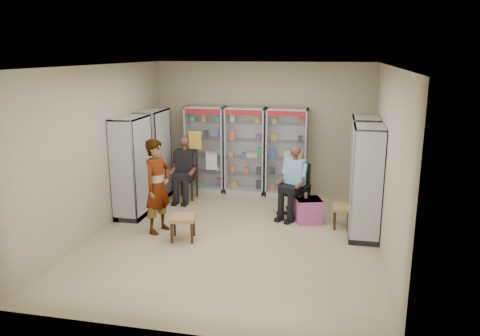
% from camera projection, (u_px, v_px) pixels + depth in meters
% --- Properties ---
extents(floor, '(6.00, 6.00, 0.00)m').
position_uv_depth(floor, '(235.00, 237.00, 8.36)').
color(floor, tan).
rests_on(floor, ground).
extents(room_shell, '(5.02, 6.02, 3.01)m').
position_uv_depth(room_shell, '(235.00, 128.00, 7.88)').
color(room_shell, tan).
rests_on(room_shell, ground).
extents(cabinet_back_left, '(0.90, 0.50, 2.00)m').
position_uv_depth(cabinet_back_left, '(206.00, 149.00, 10.97)').
color(cabinet_back_left, '#A2A5A9').
rests_on(cabinet_back_left, floor).
extents(cabinet_back_mid, '(0.90, 0.50, 2.00)m').
position_uv_depth(cabinet_back_mid, '(246.00, 151.00, 10.78)').
color(cabinet_back_mid, '#AAACB2').
rests_on(cabinet_back_mid, floor).
extents(cabinet_back_right, '(0.90, 0.50, 2.00)m').
position_uv_depth(cabinet_back_right, '(287.00, 152.00, 10.59)').
color(cabinet_back_right, '#9D9EA4').
rests_on(cabinet_back_right, floor).
extents(cabinet_right_far, '(0.90, 0.50, 2.00)m').
position_uv_depth(cabinet_right_far, '(363.00, 168.00, 9.19)').
color(cabinet_right_far, silver).
rests_on(cabinet_right_far, floor).
extents(cabinet_right_near, '(0.90, 0.50, 2.00)m').
position_uv_depth(cabinet_right_near, '(366.00, 183.00, 8.14)').
color(cabinet_right_near, '#AFB2B6').
rests_on(cabinet_right_near, floor).
extents(cabinet_left_far, '(0.90, 0.50, 2.00)m').
position_uv_depth(cabinet_left_far, '(154.00, 156.00, 10.27)').
color(cabinet_left_far, '#B0B2B7').
rests_on(cabinet_left_far, floor).
extents(cabinet_left_near, '(0.90, 0.50, 2.00)m').
position_uv_depth(cabinet_left_near, '(132.00, 167.00, 9.22)').
color(cabinet_left_near, silver).
rests_on(cabinet_left_near, floor).
extents(wooden_chair, '(0.42, 0.42, 0.94)m').
position_uv_depth(wooden_chair, '(187.00, 178.00, 10.45)').
color(wooden_chair, '#331913').
rests_on(wooden_chair, floor).
extents(seated_customer, '(0.44, 0.60, 1.34)m').
position_uv_depth(seated_customer, '(186.00, 170.00, 10.36)').
color(seated_customer, black).
rests_on(seated_customer, floor).
extents(office_chair, '(0.76, 0.76, 1.06)m').
position_uv_depth(office_chair, '(295.00, 190.00, 9.36)').
color(office_chair, black).
rests_on(office_chair, floor).
extents(seated_shopkeeper, '(0.65, 0.74, 1.35)m').
position_uv_depth(seated_shopkeeper, '(295.00, 183.00, 9.28)').
color(seated_shopkeeper, '#6BA9D5').
rests_on(seated_shopkeeper, floor).
extents(pink_trunk, '(0.59, 0.58, 0.46)m').
position_uv_depth(pink_trunk, '(308.00, 210.00, 9.07)').
color(pink_trunk, '#B74988').
rests_on(pink_trunk, floor).
extents(tea_glass, '(0.07, 0.07, 0.10)m').
position_uv_depth(tea_glass, '(306.00, 196.00, 9.05)').
color(tea_glass, '#632608').
rests_on(tea_glass, pink_trunk).
extents(woven_stool_a, '(0.43, 0.43, 0.42)m').
position_uv_depth(woven_stool_a, '(344.00, 217.00, 8.77)').
color(woven_stool_a, olive).
rests_on(woven_stool_a, floor).
extents(woven_stool_b, '(0.51, 0.51, 0.43)m').
position_uv_depth(woven_stool_b, '(183.00, 228.00, 8.20)').
color(woven_stool_b, '#AB7348').
rests_on(woven_stool_b, floor).
extents(standing_man, '(0.58, 0.72, 1.72)m').
position_uv_depth(standing_man, '(158.00, 186.00, 8.42)').
color(standing_man, gray).
rests_on(standing_man, floor).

